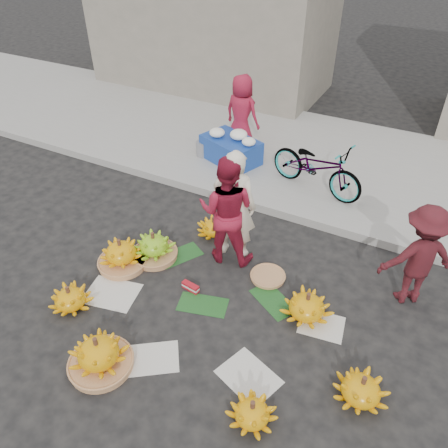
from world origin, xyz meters
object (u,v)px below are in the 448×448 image
at_px(banana_bunch_4, 361,389).
at_px(bicycle, 317,166).
at_px(banana_bunch_0, 121,254).
at_px(flower_table, 231,148).
at_px(vendor_cream, 234,206).

bearing_deg(banana_bunch_4, bicycle, 115.50).
height_order(banana_bunch_0, flower_table, flower_table).
xyz_separation_m(vendor_cream, bicycle, (0.56, 2.09, -0.27)).
xyz_separation_m(banana_bunch_0, flower_table, (0.08, 3.35, 0.18)).
bearing_deg(vendor_cream, bicycle, -113.74).
height_order(banana_bunch_0, vendor_cream, vendor_cream).
distance_m(banana_bunch_0, flower_table, 3.36).
relative_size(banana_bunch_4, bicycle, 0.42).
height_order(banana_bunch_0, bicycle, bicycle).
distance_m(banana_bunch_0, banana_bunch_4, 3.62).
bearing_deg(flower_table, bicycle, 12.50).
distance_m(banana_bunch_0, bicycle, 3.63).
xyz_separation_m(banana_bunch_0, banana_bunch_4, (3.58, -0.51, -0.05)).
bearing_deg(bicycle, banana_bunch_0, 163.57).
relative_size(banana_bunch_0, vendor_cream, 0.42).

